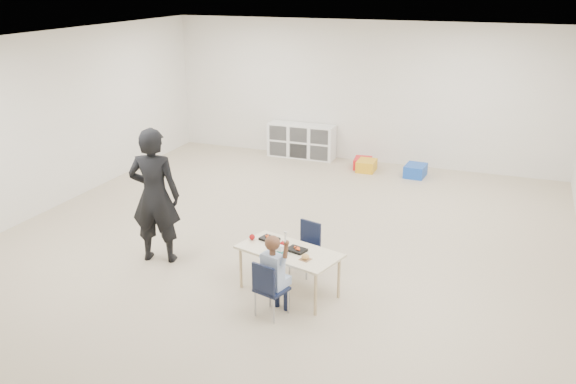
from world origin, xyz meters
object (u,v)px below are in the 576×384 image
at_px(cubby_shelf, 301,141).
at_px(table, 289,271).
at_px(adult, 155,196).
at_px(child, 272,273).
at_px(chair_near, 272,288).

bearing_deg(cubby_shelf, table, -71.61).
height_order(cubby_shelf, adult, adult).
distance_m(child, adult, 2.13).
bearing_deg(child, chair_near, 0.00).
bearing_deg(child, cubby_shelf, 122.45).
height_order(child, adult, adult).
bearing_deg(chair_near, table, 106.01).
height_order(chair_near, adult, adult).
xyz_separation_m(table, chair_near, (0.00, -0.54, 0.05)).
distance_m(chair_near, cubby_shelf, 6.32).
relative_size(cubby_shelf, adult, 0.77).
distance_m(child, cubby_shelf, 6.32).
xyz_separation_m(chair_near, adult, (-1.95, 0.77, 0.57)).
distance_m(table, cubby_shelf, 5.80).
relative_size(table, cubby_shelf, 0.95).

